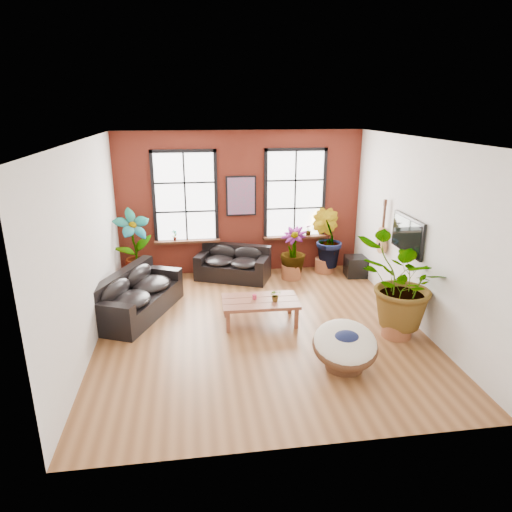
{
  "coord_description": "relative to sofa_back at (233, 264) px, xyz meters",
  "views": [
    {
      "loc": [
        -1.19,
        -7.77,
        4.04
      ],
      "look_at": [
        0.0,
        0.6,
        1.25
      ],
      "focal_mm": 32.0,
      "sensor_mm": 36.0,
      "label": 1
    }
  ],
  "objects": [
    {
      "name": "room",
      "position": [
        0.25,
        -2.58,
        1.39
      ],
      "size": [
        6.04,
        6.54,
        3.54
      ],
      "color": "brown",
      "rests_on": "ground"
    },
    {
      "name": "sofa_back",
      "position": [
        0.0,
        0.0,
        0.0
      ],
      "size": [
        1.92,
        1.44,
        0.8
      ],
      "rotation": [
        0.0,
        0.0,
        -0.39
      ],
      "color": "black",
      "rests_on": "ground"
    },
    {
      "name": "sofa_left",
      "position": [
        -2.14,
        -1.77,
        0.04
      ],
      "size": [
        1.75,
        2.41,
        0.88
      ],
      "rotation": [
        0.0,
        0.0,
        1.16
      ],
      "color": "black",
      "rests_on": "ground"
    },
    {
      "name": "coffee_table",
      "position": [
        0.29,
        -2.49,
        0.06
      ],
      "size": [
        1.48,
        0.87,
        0.57
      ],
      "rotation": [
        0.0,
        0.0,
        -0.02
      ],
      "color": "brown",
      "rests_on": "ground"
    },
    {
      "name": "papasan_chair",
      "position": [
        1.38,
        -4.3,
        0.04
      ],
      "size": [
        1.17,
        1.18,
        0.78
      ],
      "rotation": [
        0.0,
        0.0,
        -0.13
      ],
      "color": "#56331E",
      "rests_on": "ground"
    },
    {
      "name": "poster",
      "position": [
        0.25,
        0.45,
        1.59
      ],
      "size": [
        0.74,
        0.06,
        0.98
      ],
      "color": "black",
      "rests_on": "room"
    },
    {
      "name": "tv_wall_unit",
      "position": [
        3.19,
        -2.13,
        1.18
      ],
      "size": [
        0.13,
        1.86,
        1.2
      ],
      "color": "black",
      "rests_on": "room"
    },
    {
      "name": "media_box",
      "position": [
        3.07,
        -0.3,
        -0.11
      ],
      "size": [
        0.63,
        0.54,
        0.5
      ],
      "rotation": [
        0.0,
        0.0,
        -0.08
      ],
      "color": "black",
      "rests_on": "ground"
    },
    {
      "name": "pot_back_left",
      "position": [
        -2.32,
        -0.07,
        -0.18
      ],
      "size": [
        0.6,
        0.6,
        0.36
      ],
      "rotation": [
        0.0,
        0.0,
        -0.24
      ],
      "color": "brown",
      "rests_on": "ground"
    },
    {
      "name": "pot_back_right",
      "position": [
        2.34,
        0.11,
        -0.18
      ],
      "size": [
        0.63,
        0.63,
        0.35
      ],
      "rotation": [
        0.0,
        0.0,
        0.38
      ],
      "color": "brown",
      "rests_on": "ground"
    },
    {
      "name": "pot_right_wall",
      "position": [
        2.69,
        -3.4,
        -0.16
      ],
      "size": [
        0.64,
        0.64,
        0.4
      ],
      "rotation": [
        0.0,
        0.0,
        0.21
      ],
      "color": "brown",
      "rests_on": "ground"
    },
    {
      "name": "pot_mid",
      "position": [
        1.4,
        -0.22,
        -0.18
      ],
      "size": [
        0.53,
        0.53,
        0.35
      ],
      "rotation": [
        0.0,
        0.0,
        0.09
      ],
      "color": "brown",
      "rests_on": "ground"
    },
    {
      "name": "floor_plant_back_left",
      "position": [
        -2.31,
        -0.08,
        0.62
      ],
      "size": [
        1.05,
        0.93,
        1.66
      ],
      "primitive_type": "imported",
      "rotation": [
        0.0,
        0.0,
        0.49
      ],
      "color": "#1E4111",
      "rests_on": "ground"
    },
    {
      "name": "floor_plant_back_right",
      "position": [
        2.37,
        0.14,
        0.52
      ],
      "size": [
        1.02,
        1.03,
        1.46
      ],
      "primitive_type": "imported",
      "rotation": [
        0.0,
        0.0,
        2.31
      ],
      "color": "#1E4111",
      "rests_on": "ground"
    },
    {
      "name": "floor_plant_right_wall",
      "position": [
        2.71,
        -3.38,
        0.66
      ],
      "size": [
        1.94,
        1.83,
        1.71
      ],
      "primitive_type": "imported",
      "rotation": [
        0.0,
        0.0,
        3.55
      ],
      "color": "#1E4111",
      "rests_on": "ground"
    },
    {
      "name": "floor_plant_mid",
      "position": [
        1.44,
        -0.2,
        0.34
      ],
      "size": [
        0.88,
        0.88,
        1.13
      ],
      "primitive_type": "imported",
      "rotation": [
        0.0,
        0.0,
        5.65
      ],
      "color": "#1E4111",
      "rests_on": "ground"
    },
    {
      "name": "table_plant",
      "position": [
        0.57,
        -2.58,
        0.23
      ],
      "size": [
        0.23,
        0.21,
        0.24
      ],
      "primitive_type": "imported",
      "rotation": [
        0.0,
        0.0,
        0.1
      ],
      "color": "#1E4111",
      "rests_on": "coffee_table"
    },
    {
      "name": "sill_plant_left",
      "position": [
        -1.4,
        0.4,
        0.68
      ],
      "size": [
        0.17,
        0.17,
        0.27
      ],
      "primitive_type": "imported",
      "rotation": [
        0.0,
        0.0,
        0.79
      ],
      "color": "#1E4111",
      "rests_on": "room"
    },
    {
      "name": "sill_plant_right",
      "position": [
        1.95,
        0.4,
        0.68
      ],
      "size": [
        0.19,
        0.19,
        0.27
      ],
      "primitive_type": "imported",
      "rotation": [
        0.0,
        0.0,
        3.49
      ],
      "color": "#1E4111",
      "rests_on": "room"
    }
  ]
}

